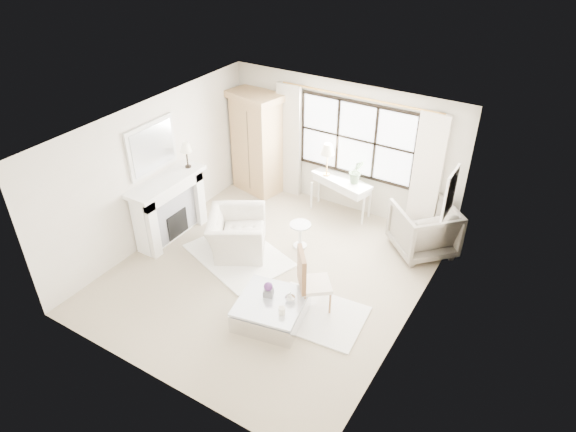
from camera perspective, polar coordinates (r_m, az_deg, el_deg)
name	(u,v)px	position (r m, az deg, el deg)	size (l,w,h in m)	color
floor	(269,273)	(9.16, -2.10, -6.36)	(5.50, 5.50, 0.00)	tan
ceiling	(266,132)	(7.74, -2.50, 9.32)	(5.50, 5.50, 0.00)	white
wall_back	(342,147)	(10.49, 6.05, 7.63)	(5.00, 5.00, 0.00)	beige
wall_front	(147,308)	(6.73, -15.43, -9.87)	(5.00, 5.00, 0.00)	beige
wall_left	(154,171)	(9.81, -14.63, 4.82)	(5.50, 5.50, 0.00)	beige
wall_right	(415,257)	(7.52, 13.92, -4.47)	(5.50, 5.50, 0.00)	silver
window_pane	(356,139)	(10.26, 7.60, 8.46)	(2.40, 0.02, 1.50)	white
window_frame	(356,139)	(10.25, 7.58, 8.44)	(2.50, 0.04, 1.50)	black
curtain_rod	(358,97)	(9.88, 7.82, 12.93)	(0.04, 0.04, 3.30)	#C39043
curtain_left	(289,141)	(10.97, 0.10, 8.32)	(0.55, 0.10, 2.47)	beige
curtain_right	(427,176)	(9.91, 15.14, 4.29)	(0.55, 0.10, 2.47)	white
fireplace	(168,207)	(10.00, -13.15, 0.97)	(0.58, 1.66, 1.26)	white
mirror_frame	(152,148)	(9.58, -14.91, 7.36)	(0.05, 1.15, 0.95)	silver
mirror_glass	(153,148)	(9.56, -14.78, 7.33)	(0.02, 1.00, 0.80)	silver
art_frame	(450,193)	(8.82, 17.58, 2.46)	(0.04, 0.62, 0.82)	white
art_canvas	(449,193)	(8.82, 17.45, 2.50)	(0.01, 0.52, 0.72)	beige
mantel_lamp	(186,148)	(9.85, -11.27, 7.38)	(0.22, 0.22, 0.51)	black
armoire	(257,142)	(11.16, -3.52, 8.17)	(1.24, 0.92, 2.24)	tan
console_table	(340,196)	(10.65, 5.84, 2.26)	(1.37, 0.80, 0.80)	silver
console_lamp	(328,150)	(10.32, 4.42, 7.31)	(0.28, 0.28, 0.69)	#B98740
orchid_plant	(357,171)	(10.21, 7.62, 4.95)	(0.29, 0.23, 0.52)	#536D48
side_table	(300,232)	(9.61, 1.37, -1.77)	(0.40, 0.40, 0.51)	white
rug_left	(239,255)	(9.58, -5.49, -4.37)	(1.86, 1.31, 0.03)	white
rug_right	(317,315)	(8.35, 3.25, -10.95)	(1.47, 1.11, 0.03)	white
club_armchair	(237,233)	(9.54, -5.71, -1.93)	(1.15, 1.01, 0.75)	beige
wingback_chair	(424,229)	(9.75, 14.84, -1.38)	(1.03, 1.06, 0.96)	gray
french_chair	(314,292)	(8.32, 2.89, -8.39)	(0.68, 0.68, 1.08)	#96683F
coffee_table	(271,310)	(8.18, -1.90, -10.42)	(1.17, 1.17, 0.38)	silver
planter_box	(268,293)	(8.11, -2.19, -8.51)	(0.15, 0.15, 0.11)	slate
planter_flowers	(268,286)	(8.02, -2.21, -7.83)	(0.14, 0.14, 0.14)	#562A69
pillar_candle	(282,311)	(7.79, -0.69, -10.48)	(0.10, 0.10, 0.12)	white
coffee_vase	(290,297)	(7.98, 0.25, -8.97)	(0.16, 0.16, 0.17)	silver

